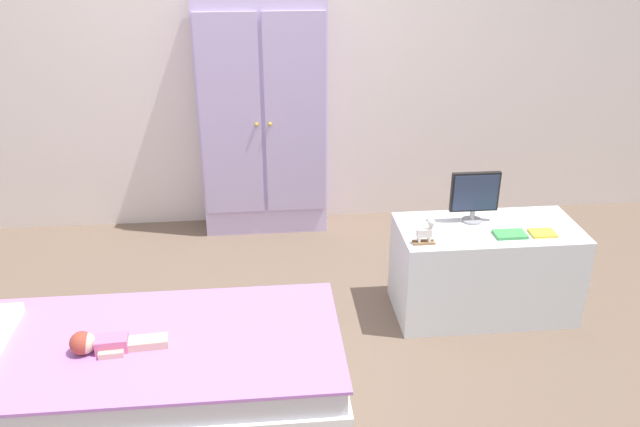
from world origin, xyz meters
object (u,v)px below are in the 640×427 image
(tv_stand, at_px, (484,269))
(wardrobe, at_px, (263,118))
(book_yellow, at_px, (543,233))
(bed, at_px, (137,369))
(book_green, at_px, (510,234))
(doll, at_px, (101,343))
(tv_monitor, at_px, (475,194))
(rocking_horse_toy, at_px, (426,232))

(tv_stand, bearing_deg, wardrobe, 134.83)
(book_yellow, bearing_deg, tv_stand, 156.74)
(bed, distance_m, book_yellow, 1.99)
(wardrobe, bearing_deg, book_yellow, -42.16)
(bed, bearing_deg, book_green, 12.93)
(bed, bearing_deg, wardrobe, 69.84)
(doll, relative_size, tv_monitor, 1.48)
(wardrobe, xyz_separation_m, book_yellow, (1.33, -1.20, -0.26))
(doll, height_order, book_green, book_green)
(wardrobe, xyz_separation_m, rocking_horse_toy, (0.74, -1.24, -0.21))
(bed, relative_size, rocking_horse_toy, 13.91)
(bed, relative_size, doll, 4.50)
(wardrobe, distance_m, book_green, 1.70)
(doll, xyz_separation_m, book_yellow, (2.04, 0.45, 0.18))
(tv_monitor, bearing_deg, doll, -160.26)
(bed, xyz_separation_m, tv_monitor, (1.62, 0.58, 0.50))
(wardrobe, relative_size, rocking_horse_toy, 11.84)
(tv_monitor, distance_m, rocking_horse_toy, 0.37)
(book_yellow, bearing_deg, tv_monitor, 149.59)
(tv_stand, relative_size, book_yellow, 7.49)
(bed, height_order, book_green, book_green)
(tv_monitor, height_order, book_yellow, tv_monitor)
(tv_monitor, height_order, book_green, tv_monitor)
(doll, xyz_separation_m, wardrobe, (0.71, 1.65, 0.44))
(wardrobe, distance_m, tv_monitor, 1.46)
(doll, xyz_separation_m, tv_stand, (1.81, 0.55, -0.07))
(bed, distance_m, wardrobe, 1.82)
(wardrobe, xyz_separation_m, tv_monitor, (1.03, -1.03, -0.12))
(wardrobe, bearing_deg, tv_monitor, -44.93)
(bed, xyz_separation_m, book_yellow, (1.92, 0.40, 0.36))
(doll, distance_m, book_green, 1.93)
(bed, bearing_deg, doll, -158.59)
(doll, xyz_separation_m, rocking_horse_toy, (1.45, 0.41, 0.24))
(rocking_horse_toy, bearing_deg, wardrobe, 120.72)
(wardrobe, bearing_deg, doll, -113.17)
(rocking_horse_toy, distance_m, book_yellow, 0.60)
(wardrobe, height_order, book_yellow, wardrobe)
(doll, height_order, wardrobe, wardrobe)
(bed, relative_size, tv_stand, 1.95)
(tv_stand, relative_size, tv_monitor, 3.41)
(doll, bearing_deg, bed, 21.41)
(book_green, bearing_deg, doll, -166.51)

